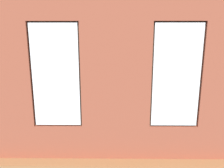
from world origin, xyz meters
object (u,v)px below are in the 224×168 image
at_px(tv_flatscreen, 29,84).
at_px(potted_plant_foreground_right, 48,85).
at_px(couch_by_window, 114,130).
at_px(table_plant_small, 104,102).
at_px(media_console, 30,102).
at_px(couch_left, 205,115).
at_px(potted_plant_beside_window_right, 14,124).
at_px(potted_plant_between_couches, 169,117).
at_px(coffee_table, 105,107).
at_px(candle_jar, 116,103).
at_px(potted_plant_by_left_couch, 177,101).
at_px(remote_gray, 100,104).
at_px(remote_silver, 92,106).
at_px(cup_ceramic, 108,105).
at_px(papasan_chair, 101,91).

distance_m(tv_flatscreen, potted_plant_foreground_right, 1.20).
xyz_separation_m(couch_by_window, potted_plant_foreground_right, (2.59, -3.42, 0.33)).
xyz_separation_m(table_plant_small, media_console, (2.61, -0.84, -0.26)).
relative_size(couch_left, potted_plant_beside_window_right, 2.09).
xyz_separation_m(couch_by_window, potted_plant_beside_window_right, (2.36, 0.11, 0.18)).
bearing_deg(potted_plant_between_couches, tv_flatscreen, -27.97).
distance_m(couch_left, coffee_table, 2.95).
height_order(couch_left, tv_flatscreen, tv_flatscreen).
xyz_separation_m(candle_jar, potted_plant_foreground_right, (2.66, -1.82, 0.15)).
height_order(table_plant_small, media_console, table_plant_small).
xyz_separation_m(potted_plant_by_left_couch, potted_plant_foreground_right, (4.83, -0.88, 0.37)).
xyz_separation_m(tv_flatscreen, potted_plant_foreground_right, (-0.30, -1.12, -0.29)).
bearing_deg(candle_jar, remote_gray, 4.38).
height_order(remote_gray, remote_silver, same).
xyz_separation_m(candle_jar, remote_gray, (0.51, 0.04, -0.04)).
xyz_separation_m(candle_jar, media_console, (2.96, -0.70, -0.21)).
bearing_deg(candle_jar, cup_ceramic, 44.89).
relative_size(couch_left, media_console, 2.04).
distance_m(potted_plant_between_couches, potted_plant_beside_window_right, 3.71).
bearing_deg(tv_flatscreen, potted_plant_by_left_couch, -177.34).
distance_m(candle_jar, potted_plant_foreground_right, 3.23).
bearing_deg(remote_silver, cup_ceramic, 115.95).
distance_m(couch_by_window, candle_jar, 1.61).
relative_size(candle_jar, papasan_chair, 0.08).
bearing_deg(papasan_chair, table_plant_small, 97.23).
distance_m(couch_by_window, media_console, 3.69).
bearing_deg(remote_gray, couch_left, 138.27).
height_order(coffee_table, potted_plant_by_left_couch, coffee_table).
relative_size(couch_left, table_plant_small, 11.92).
bearing_deg(candle_jar, couch_left, 167.90).
bearing_deg(potted_plant_beside_window_right, potted_plant_between_couches, -177.60).
distance_m(remote_gray, tv_flatscreen, 2.60).
relative_size(table_plant_small, papasan_chair, 0.15).
height_order(couch_by_window, potted_plant_by_left_couch, couch_by_window).
bearing_deg(table_plant_small, remote_silver, 17.04).
bearing_deg(potted_plant_beside_window_right, remote_gray, -139.07).
distance_m(remote_gray, media_console, 2.56).
height_order(cup_ceramic, potted_plant_by_left_couch, cup_ceramic).
height_order(remote_gray, potted_plant_beside_window_right, potted_plant_beside_window_right).
bearing_deg(couch_by_window, table_plant_small, -79.05).
distance_m(coffee_table, remote_silver, 0.41).
bearing_deg(coffee_table, candle_jar, -158.69).
distance_m(table_plant_small, remote_gray, 0.21).
distance_m(candle_jar, remote_gray, 0.51).
height_order(papasan_chair, potted_plant_by_left_couch, papasan_chair).
bearing_deg(remote_silver, coffee_table, 132.99).
xyz_separation_m(coffee_table, potted_plant_foreground_right, (2.31, -1.96, 0.26)).
distance_m(tv_flatscreen, potted_plant_by_left_couch, 5.18).
height_order(couch_by_window, potted_plant_foreground_right, potted_plant_foreground_right).
bearing_deg(potted_plant_foreground_right, table_plant_small, 139.71).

